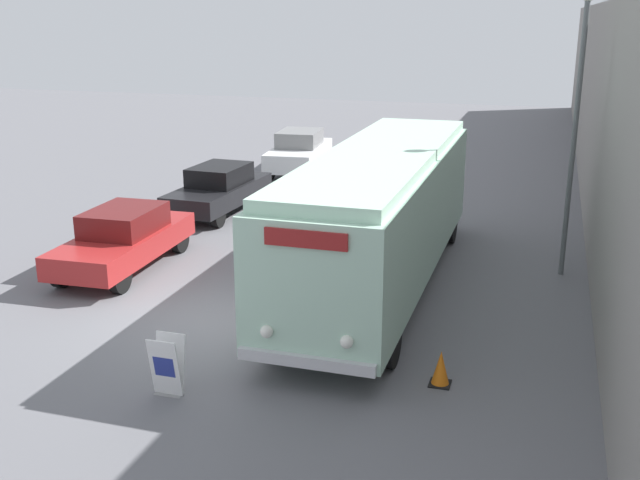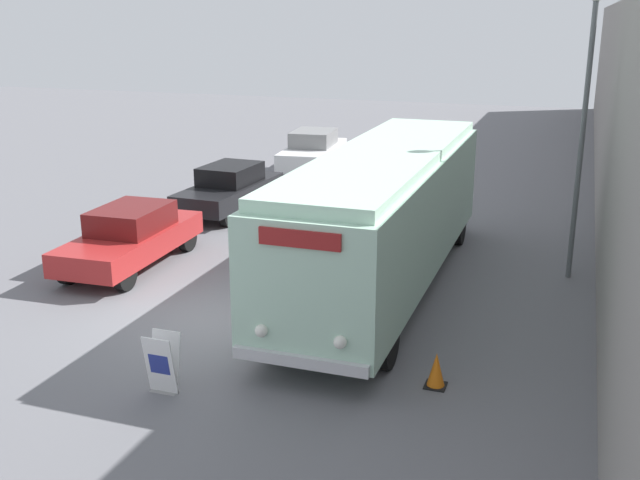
# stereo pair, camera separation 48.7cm
# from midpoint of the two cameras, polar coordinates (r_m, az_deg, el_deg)

# --- Properties ---
(ground_plane) EXTENTS (80.00, 80.00, 0.00)m
(ground_plane) POSITION_cam_midpoint_polar(r_m,az_deg,el_deg) (15.54, -9.26, -6.11)
(ground_plane) COLOR slate
(building_wall_right) EXTENTS (0.30, 60.00, 6.34)m
(building_wall_right) POSITION_cam_midpoint_polar(r_m,az_deg,el_deg) (22.95, 19.96, 8.77)
(building_wall_right) COLOR gray
(building_wall_right) RESTS_ON ground_plane
(vintage_bus) EXTENTS (2.46, 10.79, 3.16)m
(vintage_bus) POSITION_cam_midpoint_polar(r_m,az_deg,el_deg) (16.72, 3.83, 2.23)
(vintage_bus) COLOR black
(vintage_bus) RESTS_ON ground_plane
(sign_board) EXTENTS (0.52, 0.38, 1.03)m
(sign_board) POSITION_cam_midpoint_polar(r_m,az_deg,el_deg) (12.65, -12.66, -9.40)
(sign_board) COLOR gray
(sign_board) RESTS_ON ground_plane
(streetlamp) EXTENTS (0.36, 0.36, 6.62)m
(streetlamp) POSITION_cam_midpoint_polar(r_m,az_deg,el_deg) (17.96, 18.35, 10.49)
(streetlamp) COLOR #595E60
(streetlamp) RESTS_ON ground_plane
(parked_car_near) EXTENTS (1.92, 4.56, 1.49)m
(parked_car_near) POSITION_cam_midpoint_polar(r_m,az_deg,el_deg) (18.89, -15.44, 0.12)
(parked_car_near) COLOR black
(parked_car_near) RESTS_ON ground_plane
(parked_car_mid) EXTENTS (1.89, 4.47, 1.49)m
(parked_car_mid) POSITION_cam_midpoint_polar(r_m,az_deg,el_deg) (23.61, -8.29, 3.87)
(parked_car_mid) COLOR black
(parked_car_mid) RESTS_ON ground_plane
(parked_car_far) EXTENTS (2.23, 4.69, 1.63)m
(parked_car_far) POSITION_cam_midpoint_polar(r_m,az_deg,el_deg) (29.52, -2.07, 6.75)
(parked_car_far) COLOR black
(parked_car_far) RESTS_ON ground_plane
(traffic_cone) EXTENTS (0.36, 0.36, 0.61)m
(traffic_cone) POSITION_cam_midpoint_polar(r_m,az_deg,el_deg) (12.86, 8.10, -9.66)
(traffic_cone) COLOR black
(traffic_cone) RESTS_ON ground_plane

